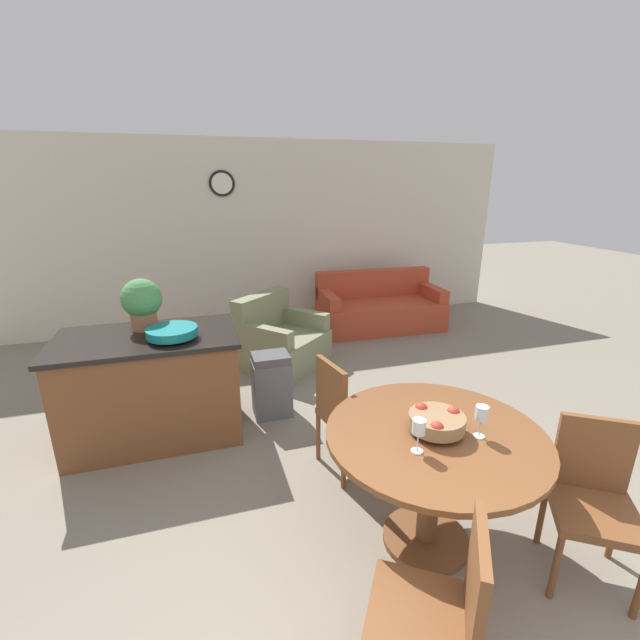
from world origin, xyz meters
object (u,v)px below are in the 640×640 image
dining_chair_far_side (345,410)px  fruit_bowl (437,421)px  teal_bowl (172,332)px  armchair (281,342)px  wine_glass_right (482,414)px  trash_bin (272,385)px  potted_plant (142,302)px  couch (379,309)px  dining_chair_near_right (593,494)px  dining_table (433,459)px  dining_chair_near_left (440,610)px  wine_glass_left (419,428)px  kitchen_island (153,386)px

dining_chair_far_side → fruit_bowl: size_ratio=2.88×
teal_bowl → armchair: (1.14, 1.30, -0.69)m
wine_glass_right → trash_bin: (-0.82, 1.89, -0.61)m
potted_plant → couch: bearing=31.9°
dining_chair_near_right → teal_bowl: bearing=-9.2°
potted_plant → teal_bowl: bearing=-54.7°
dining_chair_near_right → armchair: 3.48m
dining_table → dining_chair_near_left: size_ratio=1.38×
dining_chair_near_left → couch: dining_chair_near_left is taller
dining_table → couch: 4.10m
dining_chair_far_side → wine_glass_right: size_ratio=4.78×
fruit_bowl → trash_bin: size_ratio=0.51×
teal_bowl → trash_bin: 1.07m
dining_chair_near_right → teal_bowl: teal_bowl is taller
trash_bin → wine_glass_left: bearing=-77.6°
wine_glass_right → trash_bin: size_ratio=0.31×
wine_glass_left → armchair: 3.10m
wine_glass_right → couch: bearing=72.9°
teal_bowl → kitchen_island: bearing=147.2°
fruit_bowl → wine_glass_right: (0.20, -0.11, 0.07)m
wine_glass_left → trash_bin: 2.05m
fruit_bowl → wine_glass_right: wine_glass_right is taller
dining_chair_near_right → wine_glass_right: size_ratio=4.78×
dining_chair_near_left → wine_glass_right: wine_glass_right is taller
fruit_bowl → couch: fruit_bowl is taller
potted_plant → couch: (3.07, 1.91, -0.87)m
fruit_bowl → wine_glass_left: (-0.19, -0.13, 0.07)m
wine_glass_left → trash_bin: bearing=102.4°
teal_bowl → dining_table: bearing=-48.3°
dining_table → wine_glass_right: wine_glass_right is taller
fruit_bowl → potted_plant: 2.55m
teal_bowl → wine_glass_right: bearing=-46.3°
dining_table → potted_plant: size_ratio=2.86×
dining_chair_near_left → teal_bowl: teal_bowl is taller
wine_glass_left → kitchen_island: size_ratio=0.13×
couch → dining_table: bearing=-108.1°
couch → wine_glass_left: bearing=-109.8°
fruit_bowl → armchair: (-0.29, 2.90, -0.56)m
kitchen_island → teal_bowl: (0.21, -0.14, 0.51)m
dining_chair_near_right → armchair: bearing=-39.0°
fruit_bowl → kitchen_island: 2.41m
kitchen_island → wine_glass_right: bearing=-45.1°
dining_chair_near_left → dining_chair_far_side: same height
dining_chair_near_left → dining_chair_far_side: (0.17, 1.57, 0.00)m
trash_bin → kitchen_island: bearing=-177.3°
kitchen_island → fruit_bowl: bearing=-46.7°
dining_chair_near_right → teal_bowl: (-2.17, 2.01, 0.47)m
kitchen_island → potted_plant: 0.72m
dining_chair_near_left → couch: size_ratio=0.49×
trash_bin → couch: size_ratio=0.33×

